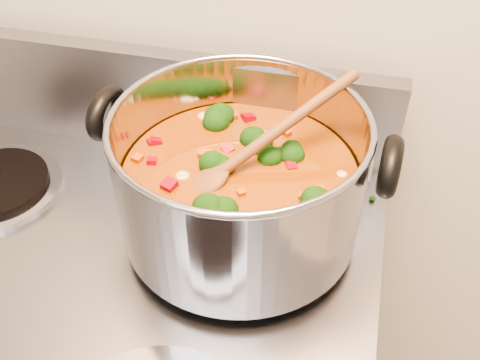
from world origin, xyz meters
name	(u,v)px	position (x,y,z in m)	size (l,w,h in m)	color
stockpot	(240,180)	(0.25, 1.31, 1.01)	(0.35, 0.29, 0.17)	#9D9DA5
wooden_spoon	(245,154)	(0.25, 1.31, 1.05)	(0.19, 0.18, 0.11)	brown
cooktop_crumbs	(301,351)	(0.35, 1.15, 0.92)	(0.19, 0.10, 0.01)	black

